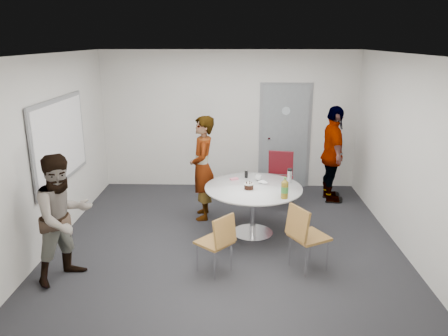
{
  "coord_description": "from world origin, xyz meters",
  "views": [
    {
      "loc": [
        0.14,
        -6.01,
        2.9
      ],
      "look_at": [
        -0.04,
        0.25,
        1.03
      ],
      "focal_mm": 35.0,
      "sensor_mm": 36.0,
      "label": 1
    }
  ],
  "objects_px": {
    "whiteboard": "(60,141)",
    "chair_near_right": "(304,232)",
    "chair_far": "(280,173)",
    "person_left": "(64,218)",
    "chair_near_left": "(219,239)",
    "door": "(285,137)",
    "person_right": "(333,155)",
    "person_main": "(203,168)",
    "table": "(255,194)"
  },
  "relations": [
    {
      "from": "table",
      "to": "chair_far",
      "type": "distance_m",
      "value": 1.38
    },
    {
      "from": "chair_far",
      "to": "person_right",
      "type": "height_order",
      "value": "person_right"
    },
    {
      "from": "whiteboard",
      "to": "chair_far",
      "type": "distance_m",
      "value": 3.71
    },
    {
      "from": "door",
      "to": "table",
      "type": "xyz_separation_m",
      "value": [
        -0.67,
        -2.31,
        -0.37
      ]
    },
    {
      "from": "chair_near_left",
      "to": "chair_near_right",
      "type": "height_order",
      "value": "chair_near_right"
    },
    {
      "from": "person_main",
      "to": "chair_near_right",
      "type": "bearing_deg",
      "value": 34.55
    },
    {
      "from": "person_main",
      "to": "person_left",
      "type": "height_order",
      "value": "person_main"
    },
    {
      "from": "door",
      "to": "chair_near_right",
      "type": "relative_size",
      "value": 2.4
    },
    {
      "from": "chair_near_left",
      "to": "person_right",
      "type": "bearing_deg",
      "value": 4.77
    },
    {
      "from": "whiteboard",
      "to": "person_left",
      "type": "bearing_deg",
      "value": -69.56
    },
    {
      "from": "door",
      "to": "person_left",
      "type": "relative_size",
      "value": 1.32
    },
    {
      "from": "door",
      "to": "whiteboard",
      "type": "distance_m",
      "value": 4.25
    },
    {
      "from": "whiteboard",
      "to": "chair_near_right",
      "type": "height_order",
      "value": "whiteboard"
    },
    {
      "from": "chair_near_right",
      "to": "person_right",
      "type": "distance_m",
      "value": 2.74
    },
    {
      "from": "whiteboard",
      "to": "person_main",
      "type": "distance_m",
      "value": 2.22
    },
    {
      "from": "person_main",
      "to": "person_right",
      "type": "xyz_separation_m",
      "value": [
        2.3,
        0.85,
        0.02
      ]
    },
    {
      "from": "chair_near_right",
      "to": "person_right",
      "type": "xyz_separation_m",
      "value": [
        0.88,
        2.57,
        0.34
      ]
    },
    {
      "from": "table",
      "to": "person_main",
      "type": "relative_size",
      "value": 0.85
    },
    {
      "from": "whiteboard",
      "to": "person_left",
      "type": "height_order",
      "value": "whiteboard"
    },
    {
      "from": "chair_far",
      "to": "chair_near_left",
      "type": "bearing_deg",
      "value": 79.16
    },
    {
      "from": "person_main",
      "to": "person_left",
      "type": "relative_size",
      "value": 1.07
    },
    {
      "from": "door",
      "to": "table",
      "type": "relative_size",
      "value": 1.45
    },
    {
      "from": "table",
      "to": "person_main",
      "type": "bearing_deg",
      "value": 142.3
    },
    {
      "from": "chair_near_right",
      "to": "table",
      "type": "bearing_deg",
      "value": 179.12
    },
    {
      "from": "whiteboard",
      "to": "person_main",
      "type": "relative_size",
      "value": 1.1
    },
    {
      "from": "whiteboard",
      "to": "chair_near_left",
      "type": "distance_m",
      "value": 2.85
    },
    {
      "from": "door",
      "to": "chair_far",
      "type": "height_order",
      "value": "door"
    },
    {
      "from": "table",
      "to": "chair_far",
      "type": "relative_size",
      "value": 1.51
    },
    {
      "from": "chair_near_left",
      "to": "person_left",
      "type": "distance_m",
      "value": 1.91
    },
    {
      "from": "table",
      "to": "chair_near_right",
      "type": "bearing_deg",
      "value": -61.44
    },
    {
      "from": "person_left",
      "to": "chair_near_left",
      "type": "bearing_deg",
      "value": -49.54
    },
    {
      "from": "whiteboard",
      "to": "chair_near_left",
      "type": "bearing_deg",
      "value": -27.15
    },
    {
      "from": "door",
      "to": "table",
      "type": "height_order",
      "value": "door"
    },
    {
      "from": "chair_near_left",
      "to": "person_main",
      "type": "bearing_deg",
      "value": 51.18
    },
    {
      "from": "chair_near_right",
      "to": "person_left",
      "type": "xyz_separation_m",
      "value": [
        -2.96,
        -0.27,
        0.27
      ]
    },
    {
      "from": "chair_near_left",
      "to": "person_left",
      "type": "xyz_separation_m",
      "value": [
        -1.88,
        -0.15,
        0.32
      ]
    },
    {
      "from": "whiteboard",
      "to": "person_right",
      "type": "height_order",
      "value": "whiteboard"
    },
    {
      "from": "chair_near_left",
      "to": "door",
      "type": "bearing_deg",
      "value": 22.34
    },
    {
      "from": "whiteboard",
      "to": "table",
      "type": "xyz_separation_m",
      "value": [
        2.89,
        -0.03,
        -0.79
      ]
    },
    {
      "from": "chair_near_left",
      "to": "person_right",
      "type": "distance_m",
      "value": 3.35
    },
    {
      "from": "door",
      "to": "person_right",
      "type": "relative_size",
      "value": 1.2
    },
    {
      "from": "door",
      "to": "person_left",
      "type": "xyz_separation_m",
      "value": [
        -3.05,
        -3.65,
        -0.22
      ]
    },
    {
      "from": "chair_near_left",
      "to": "table",
      "type": "bearing_deg",
      "value": 18.1
    },
    {
      "from": "door",
      "to": "chair_far",
      "type": "distance_m",
      "value": 1.13
    },
    {
      "from": "chair_near_right",
      "to": "chair_far",
      "type": "relative_size",
      "value": 0.91
    },
    {
      "from": "person_main",
      "to": "table",
      "type": "bearing_deg",
      "value": 47.29
    },
    {
      "from": "chair_near_right",
      "to": "person_main",
      "type": "height_order",
      "value": "person_main"
    },
    {
      "from": "table",
      "to": "chair_near_right",
      "type": "distance_m",
      "value": 1.23
    },
    {
      "from": "chair_far",
      "to": "person_left",
      "type": "bearing_deg",
      "value": 53.43
    },
    {
      "from": "person_main",
      "to": "person_left",
      "type": "bearing_deg",
      "value": -42.84
    }
  ]
}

